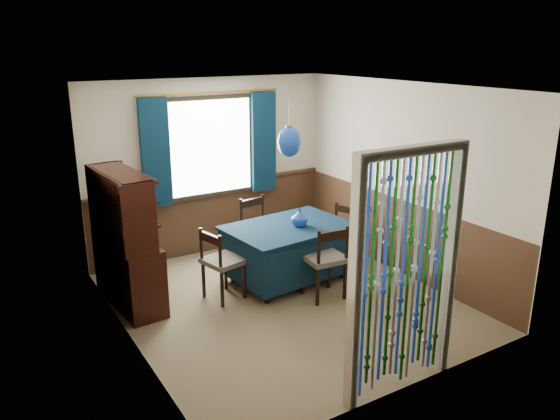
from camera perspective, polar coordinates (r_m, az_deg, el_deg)
floor at (r=6.58m, az=0.40°, el=-9.52°), size 4.00×4.00×0.00m
ceiling at (r=5.90m, az=0.45°, el=12.73°), size 4.00×4.00×0.00m
wall_back at (r=7.84m, az=-7.31°, el=4.45°), size 3.60×0.00×3.60m
wall_front at (r=4.64m, az=13.60°, el=-4.91°), size 3.60×0.00×3.60m
wall_left at (r=5.44m, az=-15.93°, el=-1.79°), size 0.00×4.00×4.00m
wall_right at (r=7.20m, az=12.71°, el=3.04°), size 0.00×4.00×4.00m
wainscot_back at (r=8.03m, az=-7.07°, el=-0.80°), size 3.60×0.00×3.60m
wainscot_front at (r=4.97m, az=12.86°, el=-12.90°), size 3.60×0.00×3.60m
wainscot_left at (r=5.72m, az=-15.17°, el=-8.89°), size 0.00×4.00×4.00m
wainscot_right at (r=7.41m, az=12.25°, el=-2.61°), size 0.00×4.00×4.00m
window at (r=7.74m, az=-7.24°, el=6.55°), size 1.32×0.12×1.42m
doorway at (r=4.75m, az=12.92°, el=-6.93°), size 1.16×0.12×2.18m
dining_table at (r=6.98m, az=0.91°, el=-4.06°), size 1.63×1.20×0.74m
chair_near at (r=6.51m, az=4.77°, el=-5.14°), size 0.49×0.47×0.93m
chair_far at (r=7.54m, az=-2.21°, el=-1.98°), size 0.51×0.49×0.91m
chair_left at (r=6.50m, az=-6.15°, el=-5.42°), size 0.50×0.52×0.88m
chair_right at (r=7.58m, az=6.29°, el=-2.39°), size 0.50×0.51×0.81m
sideboard at (r=6.55m, az=-15.69°, el=-4.95°), size 0.52×1.25×1.59m
pendant_lamp at (r=6.61m, az=0.97°, el=7.17°), size 0.29×0.29×0.87m
vase_table at (r=6.85m, az=2.05°, el=-0.85°), size 0.23×0.23×0.21m
bowl_shelf at (r=6.22m, az=-15.11°, el=-0.67°), size 0.26×0.26×0.05m
vase_sideboard at (r=6.67m, az=-15.97°, el=-1.66°), size 0.18×0.18×0.17m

